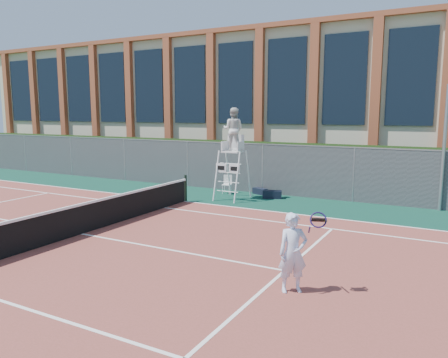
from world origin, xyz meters
The scene contains 13 objects.
ground centered at (0.00, 0.00, 0.00)m, with size 120.00×120.00×0.00m, color #233814.
apron centered at (0.00, 1.00, 0.01)m, with size 36.00×20.00×0.01m, color #0D3A2D.
tennis_court centered at (0.00, 0.00, 0.02)m, with size 23.77×10.97×0.02m, color brown.
tennis_net centered at (0.00, 0.00, 0.54)m, with size 0.10×11.30×1.10m.
fence centered at (0.00, 8.80, 1.10)m, with size 40.00×0.06×2.20m, color #595E60, non-canonical shape.
hedge centered at (0.00, 10.00, 1.10)m, with size 40.00×1.40×2.20m, color black.
building centered at (0.00, 17.95, 4.15)m, with size 45.00×10.60×8.22m.
steel_pole centered at (9.19, 8.70, 2.30)m, with size 0.12×0.12×4.60m, color #9EA0A5.
umpire_chair centered at (1.42, 7.05, 2.81)m, with size 1.07×1.65×3.85m.
plastic_chair centered at (0.63, 8.01, 0.49)m, with size 0.45×0.45×0.82m.
sports_bag_near centered at (2.86, 7.87, 0.18)m, with size 0.79×0.32×0.34m, color black.
sports_bag_far centered at (2.03, 8.49, 0.15)m, with size 0.68×0.29×0.27m, color black.
tennis_player centered at (6.94, -1.02, 0.84)m, with size 0.97×0.76×1.63m.
Camera 1 is at (9.72, -9.01, 3.59)m, focal length 35.00 mm.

